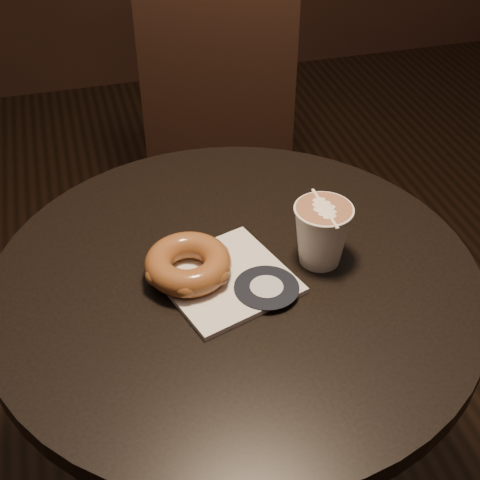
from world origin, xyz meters
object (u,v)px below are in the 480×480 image
at_px(pastry_bag, 226,279).
at_px(chair, 218,162).
at_px(cafe_table, 236,366).
at_px(latte_cup, 322,235).
at_px(doughnut, 188,264).

bearing_deg(pastry_bag, chair, 59.62).
bearing_deg(cafe_table, chair, 78.39).
relative_size(pastry_bag, latte_cup, 1.78).
height_order(chair, pastry_bag, chair).
distance_m(pastry_bag, doughnut, 0.06).
height_order(cafe_table, latte_cup, latte_cup).
xyz_separation_m(doughnut, latte_cup, (0.19, -0.01, 0.02)).
height_order(cafe_table, doughnut, doughnut).
relative_size(cafe_table, latte_cup, 8.04).
xyz_separation_m(pastry_bag, doughnut, (-0.05, 0.02, 0.02)).
height_order(pastry_bag, doughnut, doughnut).
bearing_deg(cafe_table, pastry_bag, -147.51).
bearing_deg(pastry_bag, cafe_table, 14.96).
bearing_deg(chair, doughnut, -90.97).
relative_size(chair, pastry_bag, 5.56).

